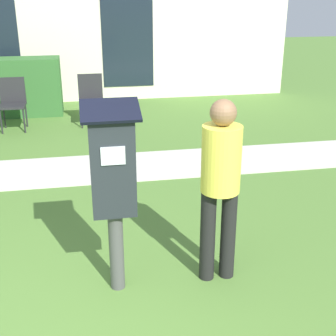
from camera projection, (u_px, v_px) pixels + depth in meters
sidewalk at (60, 171)px, 6.41m from camera, size 12.00×1.10×0.02m
building_facade at (60, 26)px, 9.80m from camera, size 10.00×0.26×3.20m
parking_meter at (113, 176)px, 3.60m from camera, size 0.44×0.31×1.59m
person_standing at (220, 178)px, 3.77m from camera, size 0.32×0.32×1.58m
outdoor_chair_left at (13, 100)px, 8.15m from camera, size 0.44×0.44×0.90m
outdoor_chair_middle at (91, 95)px, 8.47m from camera, size 0.44×0.44×0.90m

